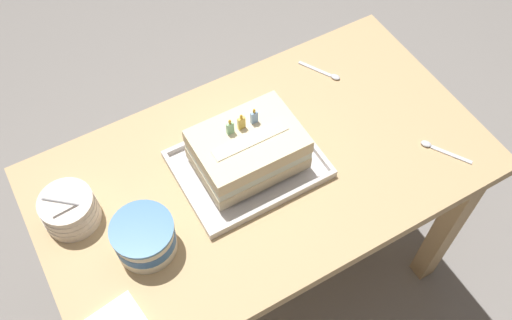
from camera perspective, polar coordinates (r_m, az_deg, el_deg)
name	(u,v)px	position (r m, az deg, el deg)	size (l,w,h in m)	color
ground_plane	(262,277)	(2.08, 0.56, -11.61)	(8.00, 8.00, 0.00)	gray
dining_table	(263,190)	(1.54, 0.74, -3.01)	(1.15, 0.64, 0.72)	tan
foil_tray	(248,165)	(1.43, -0.79, -0.52)	(0.36, 0.27, 0.02)	silver
birthday_cake	(248,149)	(1.38, -0.83, 1.10)	(0.26, 0.18, 0.15)	beige
bowl_stack	(69,210)	(1.40, -18.22, -4.75)	(0.13, 0.13, 0.14)	silver
ice_cream_tub	(144,238)	(1.31, -11.13, -7.65)	(0.14, 0.14, 0.09)	silver
serving_spoon_near_tray	(327,74)	(1.64, 7.15, 8.59)	(0.08, 0.12, 0.01)	silver
serving_spoon_by_bowls	(436,148)	(1.54, 17.61, 1.16)	(0.09, 0.12, 0.01)	silver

